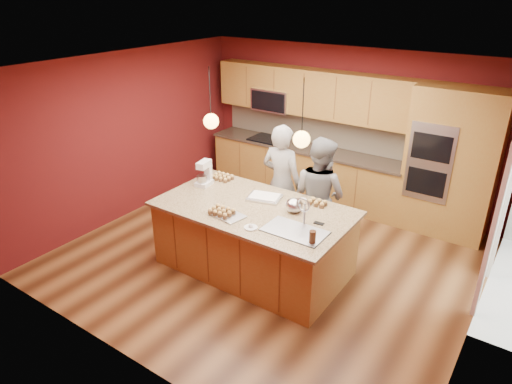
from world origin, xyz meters
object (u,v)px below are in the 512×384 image
Objects in this scene: person_left at (282,183)px; person_right at (319,195)px; mixing_bowl at (294,205)px; stand_mixer at (204,175)px; island at (255,238)px.

person_left reaches higher than person_right.
stand_mixer is at bearing 179.29° from mixing_bowl.
person_right is 1.69m from stand_mixer.
stand_mixer is 1.52m from mixing_bowl.
stand_mixer is (-1.03, 0.20, 0.62)m from island.
person_left is at bearing 32.42° from stand_mixer.
island is at bearing 79.55° from person_right.
island is 1.08m from person_left.
island is 11.23× the size of mixing_bowl.
person_right is at bearing 92.51° from mixing_bowl.
island is 7.08× the size of stand_mixer.
island reaches higher than mixing_bowl.
island is 0.76m from mixing_bowl.
stand_mixer is at bearing 168.77° from island.
person_left is at bearing 14.64° from person_right.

